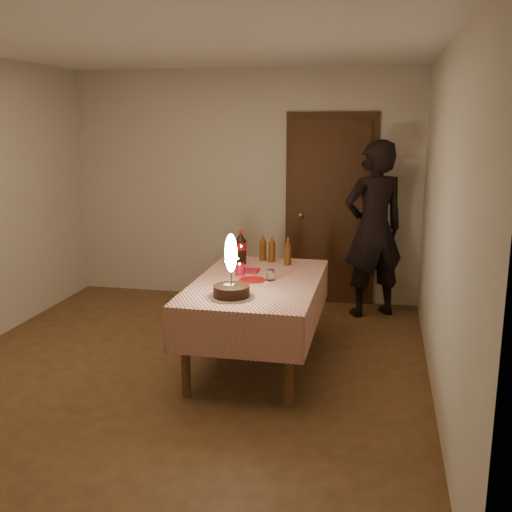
% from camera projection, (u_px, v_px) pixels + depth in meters
% --- Properties ---
extents(ground, '(4.00, 4.50, 0.01)m').
position_uv_depth(ground, '(182.00, 371.00, 4.96)').
color(ground, brown).
rests_on(ground, ground).
extents(room_shell, '(4.04, 4.54, 2.62)m').
position_uv_depth(room_shell, '(184.00, 170.00, 4.66)').
color(room_shell, beige).
rests_on(room_shell, ground).
extents(dining_table, '(1.02, 1.72, 0.73)m').
position_uv_depth(dining_table, '(257.00, 292.00, 5.00)').
color(dining_table, brown).
rests_on(dining_table, ground).
extents(birthday_cake, '(0.35, 0.35, 0.48)m').
position_uv_depth(birthday_cake, '(231.00, 282.00, 4.48)').
color(birthday_cake, white).
rests_on(birthday_cake, dining_table).
extents(red_plate, '(0.22, 0.22, 0.01)m').
position_uv_depth(red_plate, '(252.00, 280.00, 4.98)').
color(red_plate, '#B00C0D').
rests_on(red_plate, dining_table).
extents(red_cup, '(0.08, 0.08, 0.10)m').
position_uv_depth(red_cup, '(240.00, 269.00, 5.15)').
color(red_cup, red).
rests_on(red_cup, dining_table).
extents(clear_cup, '(0.07, 0.07, 0.09)m').
position_uv_depth(clear_cup, '(271.00, 275.00, 4.98)').
color(clear_cup, white).
rests_on(clear_cup, dining_table).
extents(napkin_stack, '(0.15, 0.15, 0.02)m').
position_uv_depth(napkin_stack, '(250.00, 271.00, 5.26)').
color(napkin_stack, '#AB1328').
rests_on(napkin_stack, dining_table).
extents(cola_bottle, '(0.10, 0.10, 0.32)m').
position_uv_depth(cola_bottle, '(241.00, 248.00, 5.52)').
color(cola_bottle, black).
rests_on(cola_bottle, dining_table).
extents(amber_bottle_left, '(0.06, 0.06, 0.25)m').
position_uv_depth(amber_bottle_left, '(263.00, 248.00, 5.66)').
color(amber_bottle_left, '#532C0E').
rests_on(amber_bottle_left, dining_table).
extents(amber_bottle_right, '(0.06, 0.06, 0.25)m').
position_uv_depth(amber_bottle_right, '(288.00, 252.00, 5.48)').
color(amber_bottle_right, '#532C0E').
rests_on(amber_bottle_right, dining_table).
extents(amber_bottle_mid, '(0.06, 0.06, 0.25)m').
position_uv_depth(amber_bottle_mid, '(272.00, 249.00, 5.61)').
color(amber_bottle_mid, '#532C0E').
rests_on(amber_bottle_mid, dining_table).
extents(photographer, '(0.80, 0.71, 1.85)m').
position_uv_depth(photographer, '(374.00, 229.00, 6.22)').
color(photographer, black).
rests_on(photographer, ground).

